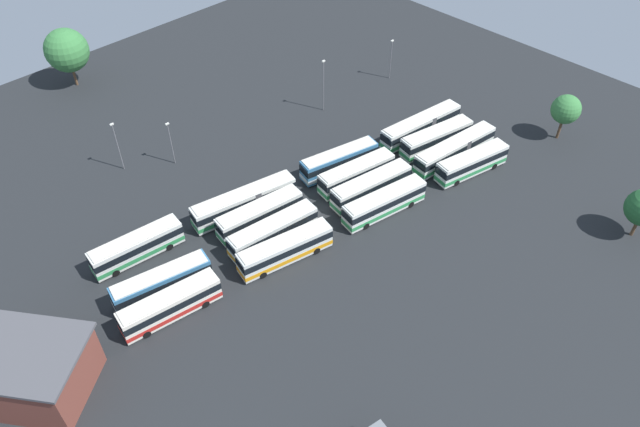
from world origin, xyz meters
The scene contains 23 objects.
ground_plane centered at (0.00, 0.00, 0.00)m, with size 128.30×128.30×0.00m, color black.
bus_row0_slot0 centered at (-24.60, -1.05, 1.91)m, with size 15.34×4.61×3.61m.
bus_row0_slot1 centered at (-23.68, 2.69, 1.91)m, with size 12.85×5.15×3.61m.
bus_row0_slot2 centered at (-23.32, 6.49, 1.91)m, with size 15.34×4.50×3.61m.
bus_row0_slot3 centered at (-22.41, 10.18, 1.90)m, with size 12.32×5.25×3.61m.
bus_row1_slot0 centered at (-8.81, -4.00, 1.91)m, with size 12.57×5.35×3.61m.
bus_row1_slot1 centered at (-8.41, -0.16, 1.90)m, with size 12.37×4.78×3.61m.
bus_row1_slot2 centered at (-7.77, 3.25, 1.91)m, with size 12.90×4.75×3.61m.
bus_row1_slot3 centered at (-6.47, 6.84, 1.91)m, with size 12.99×4.99×3.61m.
bus_row2_slot0 centered at (7.00, -6.91, 1.91)m, with size 15.33×5.69×3.61m.
bus_row2_slot1 centered at (7.24, -3.43, 1.91)m, with size 12.65×4.43×3.61m.
bus_row2_slot2 centered at (8.12, 0.27, 1.91)m, with size 12.89×4.31×3.61m.
bus_row2_slot3 centered at (9.17, 3.78, 1.91)m, with size 12.97×5.34×3.61m.
bus_row3_slot0 centered at (22.29, -9.86, 1.90)m, with size 12.24×4.05×3.61m.
bus_row3_slot2 centered at (23.44, -2.53, 1.90)m, with size 12.31×5.14×3.61m.
bus_row3_slot3 centered at (24.63, 0.96, 1.90)m, with size 12.35×4.50×3.61m.
depot_building centered at (40.39, -1.21, 3.28)m, with size 14.92×15.57×6.53m.
lamp_post_near_entrance centered at (13.96, -27.31, 4.50)m, with size 0.56×0.28×8.17m.
lamp_post_far_corner centered at (-18.83, -17.37, 5.08)m, with size 0.56×0.28×9.33m.
lamp_post_mid_lot centered at (-34.88, -16.31, 4.15)m, with size 0.56×0.28×7.49m.
lamp_post_by_building centered at (7.66, -23.00, 4.05)m, with size 0.56×0.28×7.29m.
tree_northwest centered at (-39.88, 14.86, 5.35)m, with size 4.58×4.58×7.67m.
tree_east_edge centered at (7.00, -54.55, 6.80)m, with size 7.56×7.56×10.58m.
Camera 1 is at (43.22, 44.36, 57.32)m, focal length 33.87 mm.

